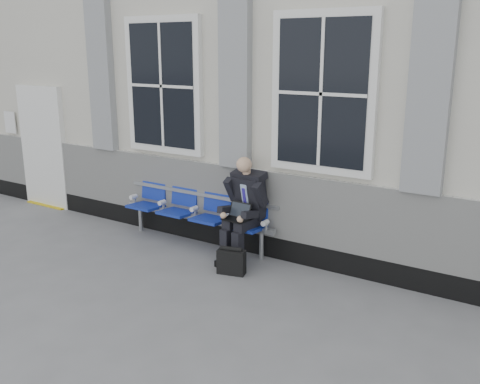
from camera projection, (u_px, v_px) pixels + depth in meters
The scene contains 5 objects.
ground at pixel (233, 303), 6.01m from camera, with size 70.00×70.00×0.00m, color slate.
station_building at pixel (355, 85), 8.26m from camera, with size 14.40×4.40×4.49m.
bench at pixel (197, 207), 7.72m from camera, with size 2.60×0.47×0.91m.
businessman at pixel (244, 205), 7.09m from camera, with size 0.58×0.78×1.42m.
briefcase at pixel (231, 261), 6.77m from camera, with size 0.38×0.23×0.36m.
Camera 1 is at (3.03, -4.57, 2.78)m, focal length 40.00 mm.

